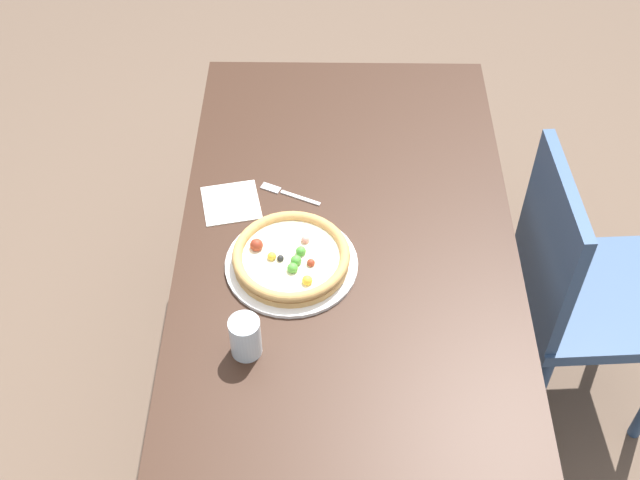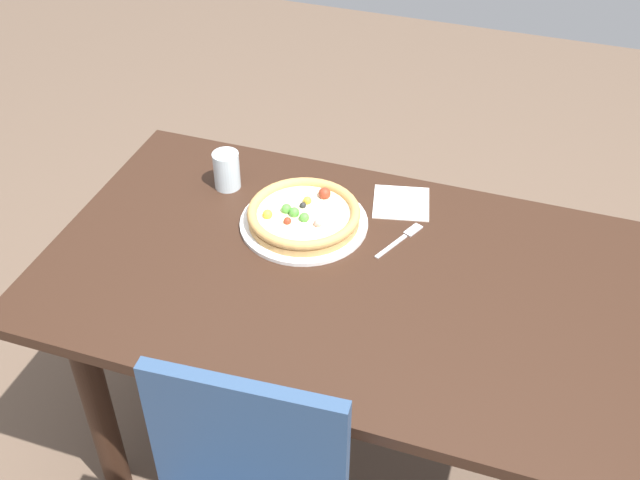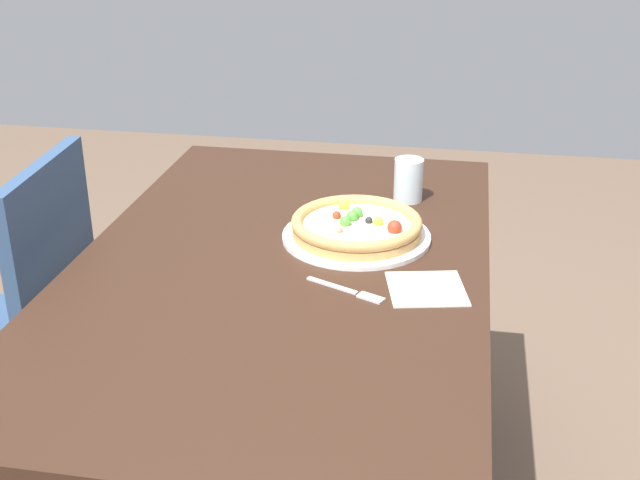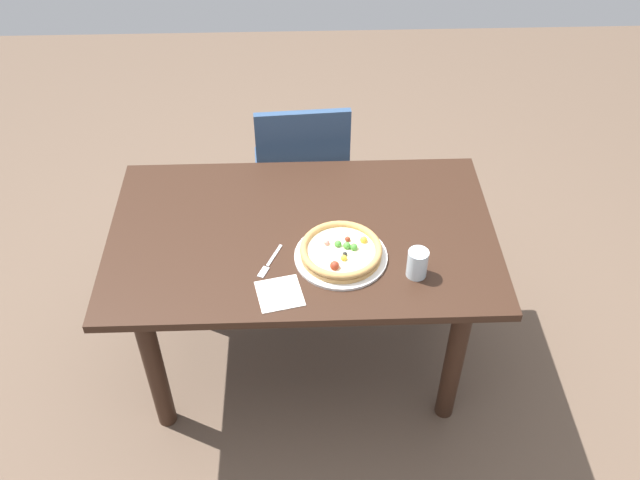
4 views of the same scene
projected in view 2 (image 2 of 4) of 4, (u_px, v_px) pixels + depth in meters
name	position (u px, v px, depth m)	size (l,w,h in m)	color
ground_plane	(334.00, 457.00, 2.26)	(6.00, 6.00, 0.00)	brown
dining_table	(336.00, 307.00, 1.87)	(1.35, 0.82, 0.72)	#331E14
plate	(304.00, 223.00, 1.92)	(0.31, 0.31, 0.01)	white
pizza	(304.00, 215.00, 1.90)	(0.28, 0.28, 0.05)	tan
fork	(402.00, 238.00, 1.88)	(0.08, 0.16, 0.00)	silver
drinking_glass	(227.00, 170.00, 2.02)	(0.07, 0.07, 0.10)	silver
napkin	(401.00, 203.00, 1.99)	(0.14, 0.14, 0.00)	white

